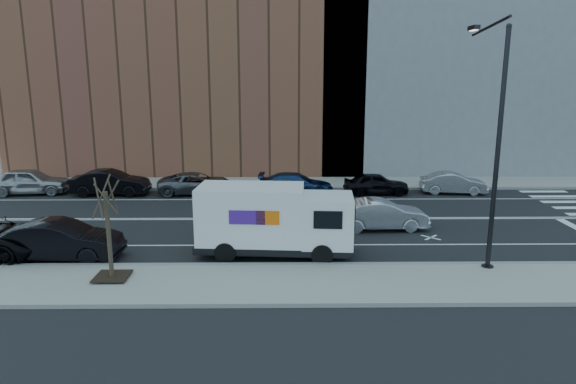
{
  "coord_description": "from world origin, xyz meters",
  "views": [
    {
      "loc": [
        -0.83,
        -25.83,
        7.25
      ],
      "look_at": [
        -0.56,
        0.14,
        1.4
      ],
      "focal_mm": 32.0,
      "sensor_mm": 36.0,
      "label": 1
    }
  ],
  "objects_px": {
    "far_parked_a": "(29,181)",
    "far_parked_b": "(110,183)",
    "fedex_van": "(274,220)",
    "driving_sedan": "(381,215)"
  },
  "relations": [
    {
      "from": "driving_sedan",
      "to": "far_parked_a",
      "type": "bearing_deg",
      "value": 66.37
    },
    {
      "from": "far_parked_a",
      "to": "driving_sedan",
      "type": "xyz_separation_m",
      "value": [
        20.74,
        -7.87,
        -0.09
      ]
    },
    {
      "from": "fedex_van",
      "to": "far_parked_b",
      "type": "distance_m",
      "value": 15.34
    },
    {
      "from": "far_parked_b",
      "to": "driving_sedan",
      "type": "height_order",
      "value": "far_parked_b"
    },
    {
      "from": "far_parked_a",
      "to": "far_parked_b",
      "type": "distance_m",
      "value": 5.2
    },
    {
      "from": "fedex_van",
      "to": "driving_sedan",
      "type": "height_order",
      "value": "fedex_van"
    },
    {
      "from": "far_parked_a",
      "to": "driving_sedan",
      "type": "distance_m",
      "value": 22.18
    },
    {
      "from": "far_parked_a",
      "to": "far_parked_b",
      "type": "relative_size",
      "value": 1.01
    },
    {
      "from": "fedex_van",
      "to": "far_parked_a",
      "type": "bearing_deg",
      "value": 147.8
    },
    {
      "from": "driving_sedan",
      "to": "far_parked_b",
      "type": "bearing_deg",
      "value": 61.22
    }
  ]
}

